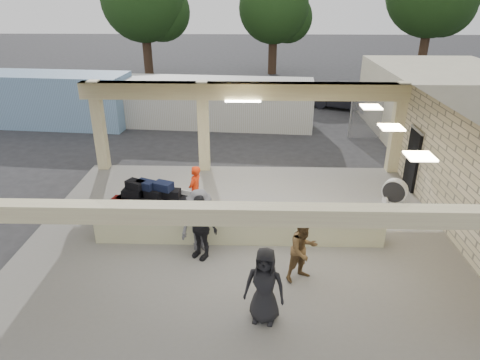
{
  "coord_description": "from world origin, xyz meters",
  "views": [
    {
      "loc": [
        0.32,
        -10.82,
        6.63
      ],
      "look_at": [
        -0.01,
        1.0,
        1.31
      ],
      "focal_mm": 32.0,
      "sensor_mm": 36.0,
      "label": 1
    }
  ],
  "objects_px": {
    "baggage_counter": "(239,226)",
    "car_white_a": "(407,102)",
    "passenger_a": "(303,250)",
    "passenger_b": "(200,227)",
    "passenger_d": "(265,286)",
    "car_dark": "(347,97)",
    "drum_fan": "(395,191)",
    "passenger_c": "(200,221)",
    "container_blue": "(30,99)",
    "luggage_cart": "(151,199)",
    "baggage_handler": "(195,190)",
    "car_white_b": "(431,100)",
    "container_white": "(204,103)"
  },
  "relations": [
    {
      "from": "baggage_counter",
      "to": "car_white_a",
      "type": "relative_size",
      "value": 1.53
    },
    {
      "from": "passenger_a",
      "to": "passenger_b",
      "type": "height_order",
      "value": "passenger_b"
    },
    {
      "from": "passenger_d",
      "to": "car_dark",
      "type": "relative_size",
      "value": 0.39
    },
    {
      "from": "car_white_a",
      "to": "drum_fan",
      "type": "bearing_deg",
      "value": 166.63
    },
    {
      "from": "drum_fan",
      "to": "passenger_d",
      "type": "relative_size",
      "value": 0.51
    },
    {
      "from": "baggage_counter",
      "to": "drum_fan",
      "type": "relative_size",
      "value": 9.22
    },
    {
      "from": "passenger_c",
      "to": "container_blue",
      "type": "xyz_separation_m",
      "value": [
        -10.24,
        11.94,
        0.34
      ]
    },
    {
      "from": "passenger_c",
      "to": "luggage_cart",
      "type": "bearing_deg",
      "value": 96.44
    },
    {
      "from": "baggage_handler",
      "to": "car_white_a",
      "type": "bearing_deg",
      "value": 162.58
    },
    {
      "from": "passenger_b",
      "to": "car_dark",
      "type": "relative_size",
      "value": 0.4
    },
    {
      "from": "baggage_handler",
      "to": "passenger_d",
      "type": "xyz_separation_m",
      "value": [
        2.04,
        -4.7,
        0.08
      ]
    },
    {
      "from": "drum_fan",
      "to": "baggage_handler",
      "type": "height_order",
      "value": "baggage_handler"
    },
    {
      "from": "car_white_b",
      "to": "container_blue",
      "type": "xyz_separation_m",
      "value": [
        -22.0,
        -3.13,
        0.63
      ]
    },
    {
      "from": "passenger_b",
      "to": "passenger_d",
      "type": "distance_m",
      "value": 2.83
    },
    {
      "from": "passenger_d",
      "to": "container_blue",
      "type": "height_order",
      "value": "container_blue"
    },
    {
      "from": "passenger_b",
      "to": "container_blue",
      "type": "relative_size",
      "value": 0.17
    },
    {
      "from": "baggage_handler",
      "to": "luggage_cart",
      "type": "bearing_deg",
      "value": -42.5
    },
    {
      "from": "passenger_d",
      "to": "car_white_b",
      "type": "distance_m",
      "value": 20.37
    },
    {
      "from": "baggage_handler",
      "to": "car_dark",
      "type": "bearing_deg",
      "value": 174.56
    },
    {
      "from": "baggage_counter",
      "to": "container_blue",
      "type": "height_order",
      "value": "container_blue"
    },
    {
      "from": "passenger_b",
      "to": "container_white",
      "type": "height_order",
      "value": "container_white"
    },
    {
      "from": "drum_fan",
      "to": "car_dark",
      "type": "relative_size",
      "value": 0.2
    },
    {
      "from": "baggage_counter",
      "to": "passenger_a",
      "type": "xyz_separation_m",
      "value": [
        1.59,
        -1.66,
        0.33
      ]
    },
    {
      "from": "passenger_d",
      "to": "passenger_c",
      "type": "bearing_deg",
      "value": 133.85
    },
    {
      "from": "passenger_c",
      "to": "container_blue",
      "type": "height_order",
      "value": "container_blue"
    },
    {
      "from": "luggage_cart",
      "to": "container_white",
      "type": "height_order",
      "value": "container_white"
    },
    {
      "from": "luggage_cart",
      "to": "baggage_handler",
      "type": "height_order",
      "value": "baggage_handler"
    },
    {
      "from": "car_white_b",
      "to": "passenger_c",
      "type": "bearing_deg",
      "value": 144.85
    },
    {
      "from": "passenger_c",
      "to": "container_blue",
      "type": "bearing_deg",
      "value": 90.11
    },
    {
      "from": "container_white",
      "to": "car_white_b",
      "type": "bearing_deg",
      "value": 18.2
    },
    {
      "from": "passenger_a",
      "to": "passenger_b",
      "type": "xyz_separation_m",
      "value": [
        -2.57,
        0.88,
        0.09
      ]
    },
    {
      "from": "baggage_counter",
      "to": "passenger_a",
      "type": "bearing_deg",
      "value": -46.28
    },
    {
      "from": "drum_fan",
      "to": "passenger_a",
      "type": "xyz_separation_m",
      "value": [
        -3.44,
        -4.05,
        0.34
      ]
    },
    {
      "from": "passenger_a",
      "to": "container_white",
      "type": "height_order",
      "value": "container_white"
    },
    {
      "from": "luggage_cart",
      "to": "drum_fan",
      "type": "bearing_deg",
      "value": 28.05
    },
    {
      "from": "baggage_handler",
      "to": "car_dark",
      "type": "xyz_separation_m",
      "value": [
        7.37,
        13.44,
        -0.15
      ]
    },
    {
      "from": "car_dark",
      "to": "container_blue",
      "type": "height_order",
      "value": "container_blue"
    },
    {
      "from": "car_dark",
      "to": "baggage_handler",
      "type": "bearing_deg",
      "value": 175.66
    },
    {
      "from": "baggage_counter",
      "to": "car_dark",
      "type": "xyz_separation_m",
      "value": [
        5.97,
        15.04,
        0.16
      ]
    },
    {
      "from": "drum_fan",
      "to": "passenger_d",
      "type": "bearing_deg",
      "value": -97.9
    },
    {
      "from": "drum_fan",
      "to": "car_white_b",
      "type": "xyz_separation_m",
      "value": [
        5.72,
        12.18,
        0.13
      ]
    },
    {
      "from": "passenger_c",
      "to": "car_white_b",
      "type": "distance_m",
      "value": 19.12
    },
    {
      "from": "luggage_cart",
      "to": "container_white",
      "type": "xyz_separation_m",
      "value": [
        0.48,
        10.42,
        0.36
      ]
    },
    {
      "from": "passenger_d",
      "to": "car_white_b",
      "type": "relative_size",
      "value": 0.39
    },
    {
      "from": "passenger_a",
      "to": "passenger_d",
      "type": "bearing_deg",
      "value": -154.16
    },
    {
      "from": "car_white_b",
      "to": "car_white_a",
      "type": "bearing_deg",
      "value": 118.6
    },
    {
      "from": "luggage_cart",
      "to": "car_dark",
      "type": "distance_m",
      "value": 16.45
    },
    {
      "from": "baggage_counter",
      "to": "baggage_handler",
      "type": "bearing_deg",
      "value": 131.35
    },
    {
      "from": "passenger_a",
      "to": "container_white",
      "type": "xyz_separation_m",
      "value": [
        -3.76,
        13.12,
        0.29
      ]
    },
    {
      "from": "baggage_handler",
      "to": "car_dark",
      "type": "relative_size",
      "value": 0.36
    }
  ]
}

